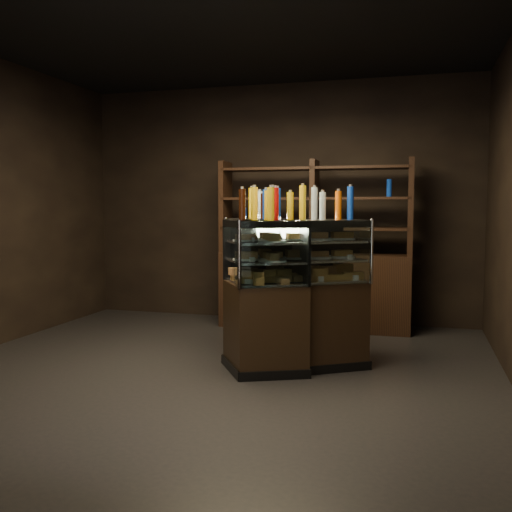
# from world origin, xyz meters

# --- Properties ---
(ground) EXTENTS (5.00, 5.00, 0.00)m
(ground) POSITION_xyz_m (0.00, 0.00, 0.00)
(ground) COLOR black
(ground) RESTS_ON ground
(room_shell) EXTENTS (5.02, 5.02, 3.01)m
(room_shell) POSITION_xyz_m (0.00, 0.00, 1.94)
(room_shell) COLOR black
(room_shell) RESTS_ON ground
(display_case) EXTENTS (1.54, 1.38, 1.35)m
(display_case) POSITION_xyz_m (0.52, 0.43, 0.45)
(display_case) COLOR black
(display_case) RESTS_ON ground
(food_display) EXTENTS (1.17, 1.12, 0.42)m
(food_display) POSITION_xyz_m (0.52, 0.42, 1.02)
(food_display) COLOR #CF8B4A
(food_display) RESTS_ON display_case
(bottles_top) EXTENTS (1.01, 0.98, 0.30)m
(bottles_top) POSITION_xyz_m (0.52, 0.43, 1.48)
(bottles_top) COLOR #D8590A
(bottles_top) RESTS_ON display_case
(potted_conifer) EXTENTS (0.35, 0.35, 0.75)m
(potted_conifer) POSITION_xyz_m (0.92, 0.53, 0.43)
(potted_conifer) COLOR black
(potted_conifer) RESTS_ON ground
(back_shelving) EXTENTS (2.26, 0.45, 2.00)m
(back_shelving) POSITION_xyz_m (0.55, 2.05, 0.61)
(back_shelving) COLOR black
(back_shelving) RESTS_ON ground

